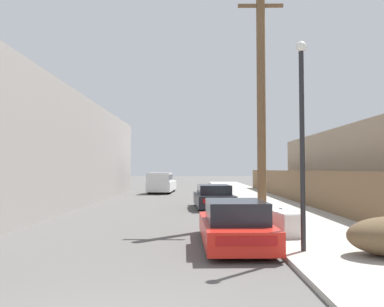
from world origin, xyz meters
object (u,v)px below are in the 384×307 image
Objects in this scene: utility_pole at (261,97)px; street_lamp at (302,129)px; pickup_truck at (161,183)px; pedestrian at (263,187)px; car_parked_mid at (213,197)px; discarded_fridge at (283,222)px; parked_sports_car_red at (234,225)px.

street_lamp is (0.01, -5.58, -1.87)m from utility_pole.
pedestrian is (7.29, -9.16, 0.05)m from pickup_truck.
pedestrian is at bearing 43.75° from car_parked_mid.
pickup_truck is at bearing 95.32° from discarded_fridge.
pickup_truck is at bearing 103.37° from street_lamp.
pedestrian is at bearing 130.67° from pickup_truck.
pedestrian is (3.31, 3.64, 0.35)m from car_parked_mid.
pickup_truck reaches higher than car_parked_mid.
parked_sports_car_red is 0.84× the size of street_lamp.
car_parked_mid is (-0.12, 9.80, 0.03)m from parked_sports_car_red.
car_parked_mid is 13.41m from pickup_truck.
utility_pole reaches higher than car_parked_mid.
discarded_fridge is at bearing -82.54° from car_parked_mid.
pickup_truck is (-5.70, 21.32, 0.43)m from discarded_fridge.
pedestrian reaches higher than car_parked_mid.
pickup_truck is at bearing 98.46° from parked_sports_car_red.
car_parked_mid is 11.34m from street_lamp.
parked_sports_car_red is at bearing -103.38° from pedestrian.
car_parked_mid is at bearing 98.65° from street_lamp.
pedestrian is at bearing 83.55° from street_lamp.
car_parked_mid is (-1.72, 8.51, 0.13)m from discarded_fridge.
pedestrian is at bearing 79.54° from utility_pole.
pickup_truck reaches higher than pedestrian.
pickup_truck reaches higher than parked_sports_car_red.
pedestrian is at bearing 72.88° from discarded_fridge.
utility_pole is 9.99m from pedestrian.
pickup_truck is at bearing 107.23° from utility_pole.
utility_pole reaches higher than pickup_truck.
parked_sports_car_red is 13.83m from pedestrian.
street_lamp is at bearing -38.18° from parked_sports_car_red.
utility_pole is at bearing 90.14° from street_lamp.
street_lamp reaches higher than discarded_fridge.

